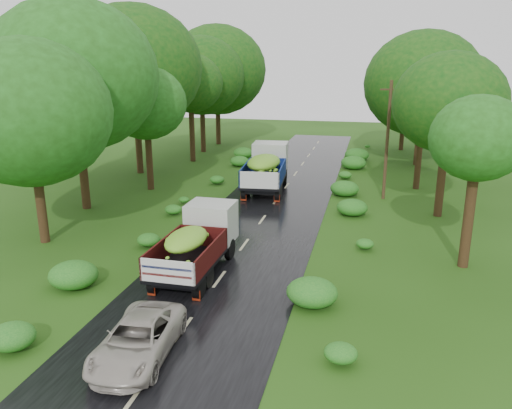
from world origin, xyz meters
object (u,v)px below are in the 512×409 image
(truck_near, at_px, (198,239))
(utility_pole, at_px, (387,140))
(truck_far, at_px, (267,166))
(car, at_px, (138,339))

(truck_near, height_order, utility_pole, utility_pole)
(truck_near, height_order, truck_far, truck_far)
(truck_far, height_order, utility_pole, utility_pole)
(truck_near, distance_m, car, 6.47)
(truck_near, xyz_separation_m, truck_far, (-0.07, 13.97, 0.25))
(car, height_order, utility_pole, utility_pole)
(utility_pole, bearing_deg, car, -119.47)
(truck_near, bearing_deg, truck_far, 90.80)
(truck_near, bearing_deg, car, -85.91)
(truck_far, bearing_deg, car, -93.43)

